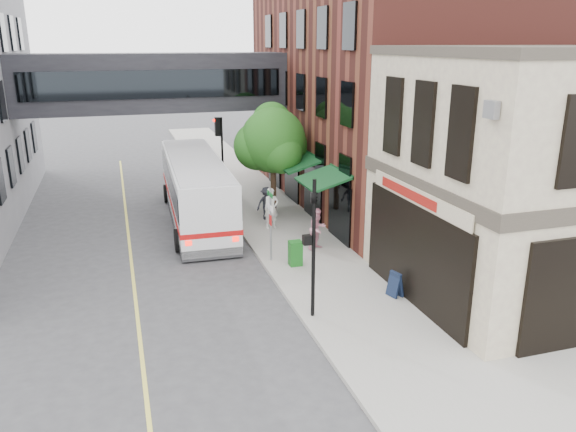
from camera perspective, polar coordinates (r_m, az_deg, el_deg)
ground at (r=16.67m, az=3.54°, el=-13.69°), size 120.00×120.00×0.00m
sidewalk_main at (r=29.51m, az=-2.37°, el=0.54°), size 4.00×60.00×0.15m
corner_building at (r=21.31m, az=25.00°, el=3.85°), size 10.19×8.12×8.45m
brick_building at (r=32.16m, az=11.30°, el=14.15°), size 13.76×18.00×14.00m
skyway_bridge at (r=31.48m, az=-13.53°, el=13.06°), size 14.00×3.18×3.00m
traffic_signal_near at (r=17.24m, az=2.53°, el=-1.65°), size 0.44×0.22×4.60m
traffic_signal_far at (r=31.26m, az=-6.98°, el=7.53°), size 0.53×0.28×4.50m
street_sign_pole at (r=22.10m, az=-1.79°, el=-0.20°), size 0.08×0.75×3.00m
street_tree at (r=27.95m, az=-1.66°, el=7.69°), size 3.80×3.20×5.60m
lane_marking at (r=24.86m, az=-15.73°, el=-3.55°), size 0.12×40.00×0.01m
bus at (r=28.03m, az=-9.36°, el=2.95°), size 3.11×11.61×3.10m
pedestrian_a at (r=26.23m, az=-1.70°, el=0.78°), size 0.74×0.52×1.94m
pedestrian_b at (r=23.65m, az=3.02°, el=-1.30°), size 1.06×0.96×1.78m
pedestrian_c at (r=27.63m, az=-2.20°, el=1.30°), size 1.16×0.81×1.63m
newspaper_box at (r=22.03m, az=0.75°, el=-3.80°), size 0.50×0.45×0.99m
sandwich_board at (r=19.79m, az=10.84°, el=-6.81°), size 0.44×0.57×0.89m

